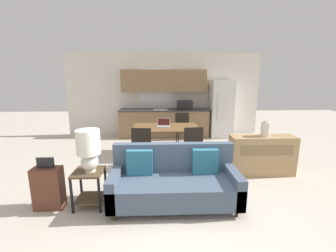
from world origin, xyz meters
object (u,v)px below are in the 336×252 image
Objects in this scene: dining_table at (166,129)px; laptop at (163,124)px; couch at (174,182)px; table_lamp at (89,148)px; credenza at (262,155)px; dining_chair_far_right at (183,128)px; dining_chair_near_left at (142,146)px; suitcase at (48,188)px; side_table at (89,183)px; refrigerator at (221,109)px; vase at (266,129)px; dining_chair_near_right at (192,145)px.

dining_table is 4.51× the size of laptop.
table_lamp is at bearing -177.82° from couch.
dining_chair_far_right is (-1.38, 2.03, 0.11)m from credenza.
dining_chair_near_left is 1.91m from suitcase.
side_table is at bearing -178.13° from couch.
table_lamp is at bearing -126.86° from refrigerator.
table_lamp is 3.54m from dining_chair_far_right.
vase reaches higher than laptop.
suitcase is at bearing -177.60° from couch.
table_lamp reaches higher than dining_table.
refrigerator reaches higher than vase.
suitcase is at bearing 24.04° from dining_chair_near_right.
suitcase reaches higher than credenza.
laptop is (0.46, 0.96, 0.26)m from dining_chair_near_left.
vase is (1.91, -1.23, 0.27)m from dining_table.
laptop reaches higher than dining_table.
couch is 1.28m from side_table.
side_table is at bearing -161.71° from vase.
dining_chair_near_right is at bearing -94.11° from dining_chair_far_right.
couch is 1.37m from table_lamp.
suitcase reaches higher than dining_table.
refrigerator is at bearing -123.81° from dining_chair_near_right.
couch is 5.35× the size of laptop.
side_table is 2.63m from laptop.
vase reaches higher than dining_chair_near_left.
dining_chair_near_left reaches higher than suitcase.
credenza is at bearing -60.47° from dining_chair_far_right.
couch is 1.51× the size of credenza.
table_lamp is 2.24m from dining_chair_near_right.
refrigerator is 1.14× the size of dining_table.
vase is 3.92m from suitcase.
dining_table is 1.74× the size of dining_chair_near_left.
dining_table is at bearing -116.25° from dining_chair_near_left.
vase reaches higher than credenza.
suitcase is (-1.29, -1.40, -0.18)m from dining_chair_near_left.
dining_table is 2.87× the size of side_table.
dining_chair_near_left reaches higher than dining_table.
dining_chair_near_right is (-1.36, 0.34, 0.11)m from credenza.
refrigerator is at bearing 91.35° from vase.
refrigerator is 2.93× the size of table_lamp.
table_lamp is 2.01× the size of vase.
suitcase is at bearing -177.16° from table_lamp.
laptop is (1.16, 2.33, 0.40)m from side_table.
refrigerator is 1.69m from dining_chair_far_right.
dining_chair_near_left is (-2.36, -2.67, -0.41)m from refrigerator.
dining_chair_near_right is at bearing -49.14° from laptop.
dining_chair_far_right is at bearing 124.52° from vase.
dining_chair_near_right reaches higher than dining_table.
vase is (0.07, -3.00, 0.01)m from refrigerator.
couch is at bearing 2.40° from suitcase.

